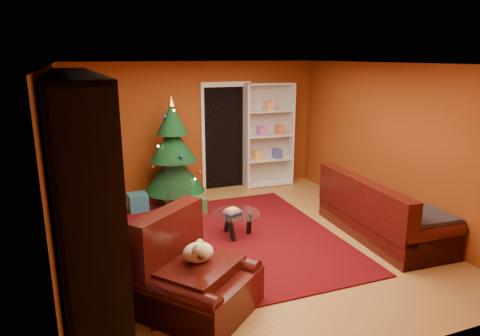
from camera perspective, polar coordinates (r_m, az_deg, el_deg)
name	(u,v)px	position (r m, az deg, el deg)	size (l,w,h in m)	color
floor	(250,244)	(6.51, 1.29, -10.04)	(5.00, 5.50, 0.05)	olive
ceiling	(251,62)	(5.91, 1.44, 13.98)	(5.00, 5.50, 0.05)	silver
wall_back	(197,128)	(8.65, -5.70, 5.35)	(5.00, 0.05, 2.60)	#863812
wall_left	(58,175)	(5.64, -23.07, -0.87)	(0.05, 5.50, 2.60)	#863812
wall_right	(393,145)	(7.40, 19.77, 2.94)	(0.05, 5.50, 2.60)	#863812
doorway	(226,138)	(8.83, -1.82, 3.96)	(1.06, 0.60, 2.16)	black
rug	(233,239)	(6.57, -0.97, -9.47)	(3.09, 3.60, 0.02)	#52070B
media_unit	(82,192)	(4.96, -20.34, -2.99)	(0.51, 3.32, 2.55)	black
christmas_tree	(173,152)	(7.97, -8.88, 2.10)	(1.14, 1.14, 2.03)	black
gift_box_teal	(138,202)	(7.87, -13.49, -4.49)	(0.33, 0.33, 0.33)	#1D5267
gift_box_green	(198,205)	(7.61, -5.67, -4.99)	(0.29, 0.29, 0.29)	#265428
gift_box_red	(150,199)	(8.19, -11.97, -4.00)	(0.23, 0.23, 0.23)	maroon
white_bookshelf	(268,135)	(9.01, 3.82, 4.35)	(1.03, 0.37, 2.22)	white
armchair	(200,274)	(4.74, -5.38, -13.85)	(1.14, 1.14, 0.89)	black
dog	(198,252)	(4.70, -5.60, -11.13)	(0.40, 0.30, 0.29)	beige
sofa	(384,206)	(6.92, 18.70, -4.86)	(2.21, 0.99, 0.95)	black
coffee_table	(236,224)	(6.62, -0.53, -7.52)	(0.75, 0.75, 0.47)	gray
acrylic_chair	(178,196)	(7.23, -8.24, -3.72)	(0.44, 0.48, 0.86)	#66605B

